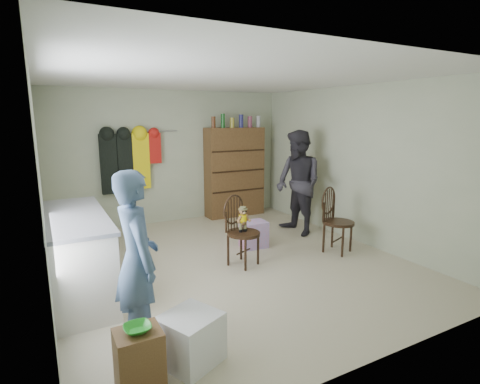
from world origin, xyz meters
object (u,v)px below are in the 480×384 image
chair_front (241,226)px  chair_far (335,217)px  dresser (235,172)px  counter (78,254)px

chair_front → chair_far: 1.51m
chair_front → dresser: 2.70m
chair_front → dresser: (1.16, 2.41, 0.37)m
counter → chair_front: bearing=-3.1°
chair_front → chair_far: chair_far is taller
counter → chair_far: size_ratio=1.89×
dresser → chair_far: bearing=-82.8°
chair_front → chair_far: (1.49, -0.22, -0.02)m
chair_front → dresser: dresser is taller
counter → dresser: dresser is taller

